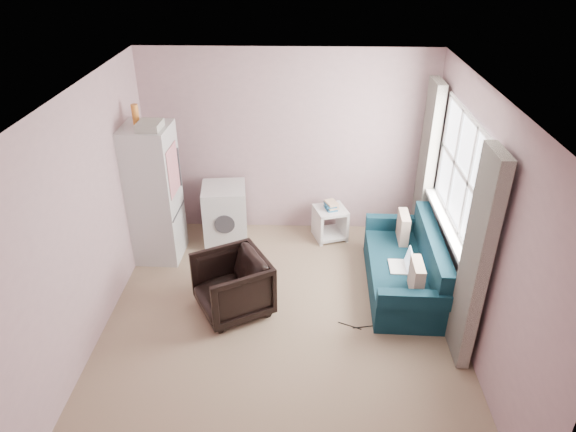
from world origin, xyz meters
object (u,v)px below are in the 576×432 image
armchair (232,283)px  washing_machine (225,213)px  fridge (152,193)px  side_table (330,221)px  sofa (407,269)px

armchair → washing_machine: (-0.28, 1.48, 0.05)m
fridge → side_table: (2.23, 0.49, -0.63)m
fridge → side_table: bearing=14.1°
side_table → sofa: size_ratio=0.32×
armchair → sofa: (1.99, 0.45, -0.10)m
washing_machine → fridge: bearing=-161.5°
armchair → fridge: (-1.10, 1.10, 0.52)m
armchair → sofa: sofa is taller
fridge → washing_machine: size_ratio=2.49×
washing_machine → side_table: 1.43m
armchair → side_table: bearing=115.5°
armchair → sofa: size_ratio=0.43×
fridge → sofa: bearing=-10.2°
fridge → sofa: size_ratio=1.16×
sofa → washing_machine: bearing=157.2°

